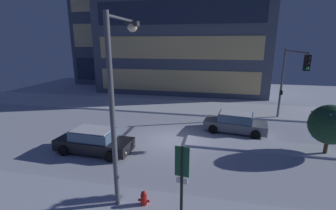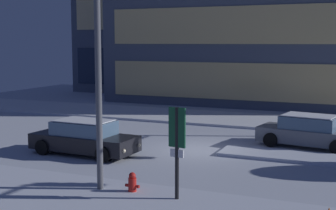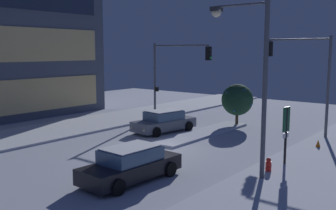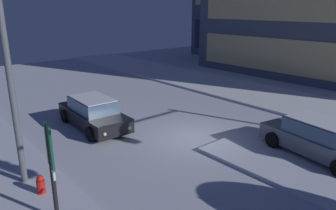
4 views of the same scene
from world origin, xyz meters
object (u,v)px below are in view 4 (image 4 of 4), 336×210
parking_info_sign (51,162)px  fire_hydrant (41,187)px  car_far (319,139)px  car_near (93,113)px  street_lamp_arched (29,33)px

parking_info_sign → fire_hydrant: bearing=93.3°
car_far → fire_hydrant: 10.43m
car_near → fire_hydrant: bearing=-40.6°
parking_info_sign → car_near: bearing=62.3°
fire_hydrant → parking_info_sign: (1.57, -0.13, 1.49)m
car_far → parking_info_sign: (-2.64, -9.67, 1.14)m
car_near → fire_hydrant: (4.53, -4.24, -0.35)m
car_far → car_near: bearing=40.2°
fire_hydrant → parking_info_sign: size_ratio=0.26×
car_far → street_lamp_arched: (-5.26, -8.98, 4.25)m
street_lamp_arched → parking_info_sign: street_lamp_arched is taller
street_lamp_arched → fire_hydrant: bearing=-117.4°
car_near → parking_info_sign: size_ratio=1.66×
car_near → street_lamp_arched: size_ratio=0.63×
car_far → parking_info_sign: size_ratio=1.65×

